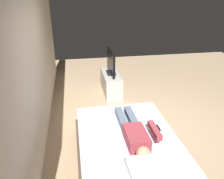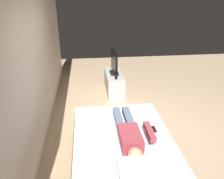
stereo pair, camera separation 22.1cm
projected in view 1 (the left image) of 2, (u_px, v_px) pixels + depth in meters
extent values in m
plane|color=tan|center=(141.00, 132.00, 4.23)|extent=(10.00, 10.00, 0.00)
cube|color=beige|center=(36.00, 58.00, 3.73)|extent=(6.40, 0.10, 2.80)
cube|color=brown|center=(128.00, 161.00, 3.30)|extent=(2.08, 1.46, 0.30)
cube|color=white|center=(129.00, 146.00, 3.19)|extent=(2.00, 1.38, 0.24)
cube|color=white|center=(145.00, 174.00, 2.47)|extent=(0.48, 0.34, 0.12)
cube|color=#993842|center=(136.00, 137.00, 3.02)|extent=(0.48, 0.28, 0.18)
sphere|color=tan|center=(143.00, 154.00, 2.73)|extent=(0.18, 0.18, 0.18)
cube|color=slate|center=(132.00, 118.00, 3.53)|extent=(0.60, 0.11, 0.11)
cube|color=slate|center=(122.00, 119.00, 3.51)|extent=(0.60, 0.11, 0.11)
cube|color=#993842|center=(155.00, 130.00, 3.11)|extent=(0.40, 0.08, 0.08)
cube|color=black|center=(158.00, 128.00, 3.37)|extent=(0.15, 0.04, 0.02)
cube|color=#B7B2AD|center=(111.00, 83.00, 5.74)|extent=(1.10, 0.40, 0.50)
cube|color=black|center=(111.00, 73.00, 5.63)|extent=(0.32, 0.20, 0.05)
cube|color=black|center=(111.00, 61.00, 5.51)|extent=(0.88, 0.05, 0.54)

